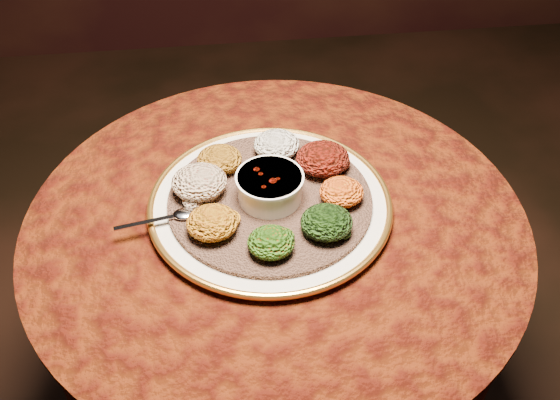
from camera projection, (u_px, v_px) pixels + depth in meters
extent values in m
cylinder|color=black|center=(277.00, 336.00, 1.46)|extent=(0.12, 0.12, 0.68)
cylinder|color=black|center=(276.00, 228.00, 1.21)|extent=(0.80, 0.80, 0.04)
cylinder|color=#3E1405|center=(276.00, 276.00, 1.31)|extent=(0.93, 0.93, 0.34)
cylinder|color=#3E1405|center=(276.00, 219.00, 1.20)|extent=(0.96, 0.96, 0.01)
cylinder|color=beige|center=(270.00, 205.00, 1.20)|extent=(0.49, 0.49, 0.02)
torus|color=gold|center=(270.00, 202.00, 1.20)|extent=(0.47, 0.47, 0.01)
cylinder|color=brown|center=(270.00, 200.00, 1.19)|extent=(0.51, 0.51, 0.01)
cylinder|color=white|center=(270.00, 187.00, 1.17)|extent=(0.12, 0.12, 0.05)
cylinder|color=white|center=(270.00, 178.00, 1.15)|extent=(0.13, 0.13, 0.01)
cylinder|color=#610A04|center=(270.00, 181.00, 1.16)|extent=(0.10, 0.10, 0.01)
ellipsoid|color=silver|center=(184.00, 214.00, 1.15)|extent=(0.04, 0.03, 0.01)
cube|color=silver|center=(146.00, 222.00, 1.13)|extent=(0.12, 0.03, 0.00)
ellipsoid|color=silver|center=(277.00, 145.00, 1.27)|extent=(0.09, 0.09, 0.05)
ellipsoid|color=black|center=(323.00, 159.00, 1.23)|extent=(0.11, 0.10, 0.05)
ellipsoid|color=#C98F10|center=(342.00, 192.00, 1.17)|extent=(0.08, 0.08, 0.04)
ellipsoid|color=black|center=(327.00, 222.00, 1.11)|extent=(0.09, 0.09, 0.05)
ellipsoid|color=#983709|center=(271.00, 242.00, 1.08)|extent=(0.08, 0.08, 0.04)
ellipsoid|color=#AA6B0F|center=(212.00, 223.00, 1.11)|extent=(0.09, 0.09, 0.05)
ellipsoid|color=maroon|center=(199.00, 182.00, 1.18)|extent=(0.11, 0.10, 0.05)
ellipsoid|color=#865610|center=(219.00, 159.00, 1.24)|extent=(0.09, 0.09, 0.04)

